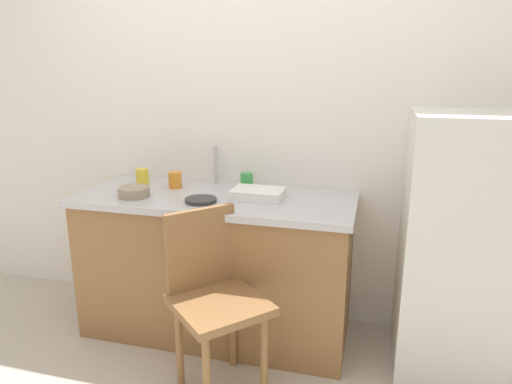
{
  "coord_description": "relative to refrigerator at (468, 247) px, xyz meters",
  "views": [
    {
      "loc": [
        0.78,
        -1.69,
        1.54
      ],
      "look_at": [
        0.17,
        0.6,
        0.89
      ],
      "focal_mm": 32.16,
      "sensor_mm": 36.0,
      "label": 1
    }
  ],
  "objects": [
    {
      "name": "cabinet_base",
      "position": [
        -1.34,
        -0.01,
        -0.27
      ],
      "size": [
        1.52,
        0.6,
        0.8
      ],
      "primitive_type": "cube",
      "color": "olive",
      "rests_on": "ground_plane"
    },
    {
      "name": "dish_tray",
      "position": [
        -1.09,
        0.0,
        0.2
      ],
      "size": [
        0.28,
        0.2,
        0.05
      ],
      "primitive_type": "cube",
      "color": "white",
      "rests_on": "countertop"
    },
    {
      "name": "terracotta_bowl",
      "position": [
        -1.76,
        -0.15,
        0.2
      ],
      "size": [
        0.17,
        0.17,
        0.05
      ],
      "primitive_type": "cylinder",
      "color": "gray",
      "rests_on": "countertop"
    },
    {
      "name": "chair",
      "position": [
        -1.18,
        -0.5,
        -0.17
      ],
      "size": [
        0.57,
        0.57,
        0.89
      ],
      "rotation": [
        0.0,
        0.0,
        0.82
      ],
      "color": "olive",
      "rests_on": "ground_plane"
    },
    {
      "name": "countertop",
      "position": [
        -1.34,
        -0.01,
        0.16
      ],
      "size": [
        1.56,
        0.64,
        0.04
      ],
      "primitive_type": "cube",
      "color": "#B7B7BC",
      "rests_on": "cabinet_base"
    },
    {
      "name": "cup_orange",
      "position": [
        -1.62,
        0.09,
        0.22
      ],
      "size": [
        0.08,
        0.08,
        0.1
      ],
      "primitive_type": "cylinder",
      "color": "orange",
      "rests_on": "countertop"
    },
    {
      "name": "hotplate",
      "position": [
        -1.37,
        -0.15,
        0.19
      ],
      "size": [
        0.17,
        0.17,
        0.02
      ],
      "primitive_type": "cylinder",
      "color": "#2D2D2D",
      "rests_on": "countertop"
    },
    {
      "name": "refrigerator",
      "position": [
        0.0,
        0.0,
        0.0
      ],
      "size": [
        0.64,
        0.58,
        1.34
      ],
      "primitive_type": "cube",
      "color": "silver",
      "rests_on": "ground_plane"
    },
    {
      "name": "faucet",
      "position": [
        -1.42,
        0.24,
        0.29
      ],
      "size": [
        0.02,
        0.02,
        0.24
      ],
      "primitive_type": "cylinder",
      "color": "#B7B7BC",
      "rests_on": "countertop"
    },
    {
      "name": "cup_yellow",
      "position": [
        -1.85,
        0.12,
        0.22
      ],
      "size": [
        0.08,
        0.08,
        0.1
      ],
      "primitive_type": "cylinder",
      "color": "yellow",
      "rests_on": "countertop"
    },
    {
      "name": "cup_green",
      "position": [
        -1.2,
        0.17,
        0.22
      ],
      "size": [
        0.07,
        0.07,
        0.1
      ],
      "primitive_type": "cylinder",
      "color": "green",
      "rests_on": "countertop"
    },
    {
      "name": "back_wall",
      "position": [
        -1.26,
        0.34,
        0.55
      ],
      "size": [
        4.8,
        0.1,
        2.44
      ],
      "primitive_type": "cube",
      "color": "white",
      "rests_on": "ground_plane"
    }
  ]
}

